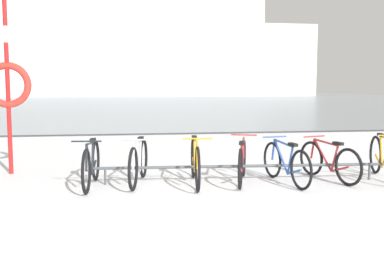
{
  "coord_description": "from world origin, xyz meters",
  "views": [
    {
      "loc": [
        -0.85,
        -4.83,
        1.68
      ],
      "look_at": [
        0.46,
        4.69,
        0.72
      ],
      "focal_mm": 41.11,
      "sensor_mm": 36.0,
      "label": 1
    }
  ],
  "objects": [
    {
      "name": "bicycle_3",
      "position": [
        1.02,
        2.42,
        0.35
      ],
      "size": [
        0.63,
        1.64,
        0.78
      ],
      "color": "black",
      "rests_on": "ground"
    },
    {
      "name": "bicycle_2",
      "position": [
        0.2,
        2.37,
        0.38
      ],
      "size": [
        0.46,
        1.78,
        0.84
      ],
      "color": "black",
      "rests_on": "ground"
    },
    {
      "name": "bicycle_0",
      "position": [
        -1.52,
        2.42,
        0.37
      ],
      "size": [
        0.46,
        1.67,
        0.82
      ],
      "color": "black",
      "rests_on": "ground"
    },
    {
      "name": "bicycle_1",
      "position": [
        -0.75,
        2.55,
        0.37
      ],
      "size": [
        0.49,
        1.69,
        0.82
      ],
      "color": "black",
      "rests_on": "ground"
    },
    {
      "name": "bike_rack",
      "position": [
        0.99,
        2.42,
        0.27
      ],
      "size": [
        5.1,
        0.32,
        0.31
      ],
      "color": "#4C5156",
      "rests_on": "ground"
    },
    {
      "name": "ferry_ship",
      "position": [
        -0.43,
        60.95,
        7.88
      ],
      "size": [
        51.66,
        11.6,
        23.51
      ],
      "color": "silver",
      "rests_on": "ground"
    },
    {
      "name": "ground",
      "position": [
        0.0,
        53.9,
        -0.04
      ],
      "size": [
        80.0,
        132.0,
        0.08
      ],
      "color": "white"
    },
    {
      "name": "bicycle_6",
      "position": [
        3.57,
        2.32,
        0.38
      ],
      "size": [
        0.59,
        1.68,
        0.84
      ],
      "color": "black",
      "rests_on": "ground"
    },
    {
      "name": "rescue_post",
      "position": [
        -3.12,
        3.72,
        1.74
      ],
      "size": [
        0.85,
        0.13,
        3.7
      ],
      "color": "red",
      "rests_on": "ground"
    },
    {
      "name": "bicycle_4",
      "position": [
        1.73,
        2.24,
        0.35
      ],
      "size": [
        0.46,
        1.62,
        0.76
      ],
      "color": "black",
      "rests_on": "ground"
    },
    {
      "name": "bicycle_5",
      "position": [
        2.56,
        2.37,
        0.34
      ],
      "size": [
        0.57,
        1.54,
        0.74
      ],
      "color": "black",
      "rests_on": "ground"
    }
  ]
}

